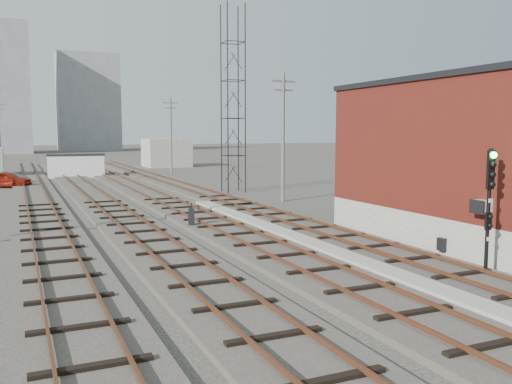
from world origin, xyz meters
TOP-DOWN VIEW (x-y plane):
  - ground at (0.00, 60.00)m, footprint 320.00×320.00m
  - track_right at (2.50, 39.00)m, footprint 3.20×90.00m
  - track_mid_right at (-1.50, 39.00)m, footprint 3.20×90.00m
  - track_mid_left at (-5.50, 39.00)m, footprint 3.20×90.00m
  - track_left at (-9.50, 39.00)m, footprint 3.20×90.00m
  - platform_curb at (0.50, 14.00)m, footprint 0.90×28.00m
  - brick_building at (7.50, 12.00)m, footprint 6.54×12.20m
  - lattice_tower at (5.50, 35.00)m, footprint 1.60×1.60m
  - utility_pole_right_a at (6.50, 28.00)m, footprint 1.80×0.24m
  - utility_pole_right_b at (6.50, 58.00)m, footprint 1.80×0.24m
  - apartment_right at (8.00, 150.00)m, footprint 16.00×12.00m
  - shed_right at (9.00, 70.00)m, footprint 6.00×6.00m
  - signal_mast at (3.70, 7.12)m, footprint 0.40×0.42m
  - switch_stand at (-2.72, 19.98)m, footprint 0.37×0.37m
  - site_trailer at (-4.71, 55.88)m, footprint 6.28×3.29m
  - car_red at (-11.57, 46.67)m, footprint 4.52×3.11m
  - car_silver at (-11.75, 48.78)m, footprint 4.30×2.75m

SIDE VIEW (x-z plane):
  - ground at x=0.00m, z-range 0.00..0.00m
  - track_right at x=2.50m, z-range -0.09..0.30m
  - track_mid_right at x=-1.50m, z-range -0.09..0.30m
  - track_mid_left at x=-5.50m, z-range -0.09..0.30m
  - track_left at x=-9.50m, z-range -0.09..0.30m
  - platform_curb at x=0.50m, z-range 0.00..0.26m
  - switch_stand at x=-2.72m, z-range -0.03..1.20m
  - car_silver at x=-11.75m, z-range 0.00..1.34m
  - car_red at x=-11.57m, z-range 0.00..1.43m
  - site_trailer at x=-4.71m, z-range 0.01..2.54m
  - shed_right at x=9.00m, z-range 0.00..4.00m
  - signal_mast at x=3.70m, z-range 0.42..4.75m
  - brick_building at x=7.50m, z-range 0.02..7.24m
  - utility_pole_right_a at x=6.50m, z-range 0.30..9.30m
  - utility_pole_right_b at x=6.50m, z-range 0.30..9.30m
  - lattice_tower at x=5.50m, z-range 0.00..15.00m
  - apartment_right at x=8.00m, z-range 0.00..26.00m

